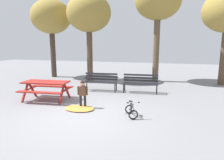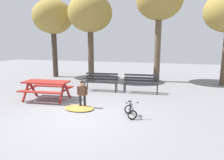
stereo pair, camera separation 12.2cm
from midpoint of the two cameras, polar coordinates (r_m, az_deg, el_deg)
ground at (r=6.46m, az=-9.85°, el=-10.38°), size 36.00×36.00×0.00m
picnic_table at (r=8.49m, az=-18.68°, el=-1.54°), size 1.91×1.49×0.79m
park_bench_far_left at (r=9.67m, az=-3.60°, el=-0.08°), size 1.63×0.56×0.85m
park_bench_left at (r=9.37m, az=7.74°, el=-0.50°), size 1.62×0.53×0.85m
child_standing at (r=7.16m, az=-8.86°, el=-3.43°), size 0.37×0.21×0.99m
kids_bicycle at (r=6.38m, az=4.98°, el=-8.59°), size 0.53×0.63×0.54m
leaf_pile at (r=7.17m, az=-9.76°, el=-7.95°), size 1.08×0.77×0.07m
tree_far_left at (r=14.21m, az=-17.19°, el=16.65°), size 2.60×2.60×5.07m
tree_left at (r=12.39m, az=-6.89°, el=18.15°), size 2.60×2.60×5.10m
tree_center at (r=12.36m, az=12.70°, el=20.91°), size 2.60×2.60×5.75m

